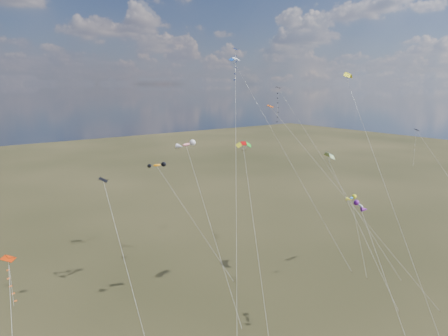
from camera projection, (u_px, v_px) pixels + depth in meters
diamond_black_high at (284, 115)px, 66.93m from camera, size 10.20×19.93×30.18m
diamond_navy_tall at (235, 85)px, 53.23m from camera, size 12.45×16.54×35.38m
diamond_black_mid at (117, 233)px, 42.42m from camera, size 2.05×18.19×20.22m
diamond_red_low at (11, 289)px, 35.56m from camera, size 2.80×9.82×15.58m
diamond_navy_right at (420, 155)px, 62.36m from camera, size 6.74×16.78×23.73m
diamond_orange_center at (323, 170)px, 55.22m from camera, size 15.45×19.66×27.73m
parafoil_yellow at (349, 74)px, 59.83m from camera, size 10.54×23.86×32.84m
parafoil_blue_white at (236, 60)px, 72.99m from camera, size 8.12×23.94×35.71m
parafoil_striped at (330, 154)px, 65.80m from camera, size 5.43×18.17×20.05m
parafoil_tricolor at (244, 144)px, 58.01m from camera, size 8.26×14.86×22.69m
novelty_orange_black at (157, 166)px, 62.85m from camera, size 8.89×10.88×18.49m
novelty_white_purple at (361, 207)px, 50.13m from camera, size 5.28×13.07×15.95m
novelty_redwhite_stripe at (186, 145)px, 61.89m from camera, size 4.72×18.88×21.92m
novelty_blue_yellow at (352, 198)px, 69.24m from camera, size 5.11×7.42×11.66m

